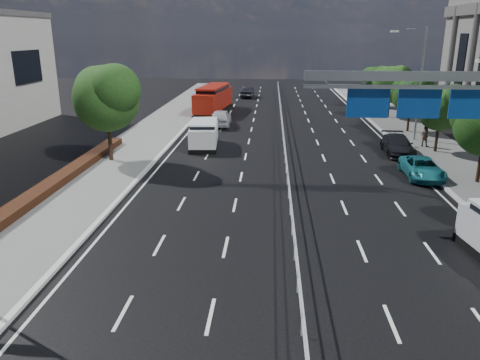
{
  "coord_description": "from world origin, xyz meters",
  "views": [
    {
      "loc": [
        -1.02,
        -12.64,
        8.49
      ],
      "look_at": [
        -2.31,
        6.71,
        2.4
      ],
      "focal_mm": 35.0,
      "sensor_mm": 36.0,
      "label": 1
    }
  ],
  "objects_px": {
    "parked_car_teal": "(422,168)",
    "white_minivan": "(204,134)",
    "pedestrian_b": "(425,136)",
    "parked_car_dark": "(398,145)",
    "near_car_silver": "(221,118)",
    "overhead_gantry": "(437,98)",
    "near_car_dark": "(248,92)",
    "red_bus": "(214,98)"
  },
  "relations": [
    {
      "from": "white_minivan",
      "to": "near_car_dark",
      "type": "distance_m",
      "value": 30.13
    },
    {
      "from": "red_bus",
      "to": "pedestrian_b",
      "type": "distance_m",
      "value": 24.53
    },
    {
      "from": "parked_car_dark",
      "to": "pedestrian_b",
      "type": "xyz_separation_m",
      "value": [
        2.56,
        2.07,
        0.28
      ]
    },
    {
      "from": "parked_car_teal",
      "to": "near_car_silver",
      "type": "bearing_deg",
      "value": 132.38
    },
    {
      "from": "parked_car_teal",
      "to": "parked_car_dark",
      "type": "height_order",
      "value": "parked_car_dark"
    },
    {
      "from": "overhead_gantry",
      "to": "parked_car_dark",
      "type": "height_order",
      "value": "overhead_gantry"
    },
    {
      "from": "near_car_silver",
      "to": "parked_car_dark",
      "type": "distance_m",
      "value": 17.39
    },
    {
      "from": "near_car_dark",
      "to": "pedestrian_b",
      "type": "bearing_deg",
      "value": 120.99
    },
    {
      "from": "overhead_gantry",
      "to": "pedestrian_b",
      "type": "bearing_deg",
      "value": 73.05
    },
    {
      "from": "parked_car_teal",
      "to": "near_car_dark",
      "type": "bearing_deg",
      "value": 109.79
    },
    {
      "from": "near_car_dark",
      "to": "parked_car_teal",
      "type": "relative_size",
      "value": 0.97
    },
    {
      "from": "overhead_gantry",
      "to": "red_bus",
      "type": "bearing_deg",
      "value": 115.56
    },
    {
      "from": "white_minivan",
      "to": "parked_car_teal",
      "type": "xyz_separation_m",
      "value": [
        14.49,
        -7.15,
        -0.41
      ]
    },
    {
      "from": "near_car_dark",
      "to": "parked_car_dark",
      "type": "xyz_separation_m",
      "value": [
        12.64,
        -31.31,
        -0.02
      ]
    },
    {
      "from": "overhead_gantry",
      "to": "near_car_silver",
      "type": "distance_m",
      "value": 25.44
    },
    {
      "from": "overhead_gantry",
      "to": "near_car_silver",
      "type": "xyz_separation_m",
      "value": [
        -12.57,
        21.58,
        -4.81
      ]
    },
    {
      "from": "red_bus",
      "to": "white_minivan",
      "type": "bearing_deg",
      "value": -78.86
    },
    {
      "from": "near_car_dark",
      "to": "pedestrian_b",
      "type": "height_order",
      "value": "pedestrian_b"
    },
    {
      "from": "overhead_gantry",
      "to": "parked_car_dark",
      "type": "xyz_separation_m",
      "value": [
        1.56,
        11.45,
        -4.93
      ]
    },
    {
      "from": "near_car_silver",
      "to": "pedestrian_b",
      "type": "bearing_deg",
      "value": 152.6
    },
    {
      "from": "near_car_dark",
      "to": "parked_car_teal",
      "type": "xyz_separation_m",
      "value": [
        12.64,
        -37.22,
        -0.09
      ]
    },
    {
      "from": "overhead_gantry",
      "to": "parked_car_teal",
      "type": "bearing_deg",
      "value": 74.25
    },
    {
      "from": "near_car_silver",
      "to": "parked_car_teal",
      "type": "xyz_separation_m",
      "value": [
        14.13,
        -16.05,
        -0.18
      ]
    },
    {
      "from": "parked_car_teal",
      "to": "parked_car_dark",
      "type": "distance_m",
      "value": 5.91
    },
    {
      "from": "near_car_silver",
      "to": "red_bus",
      "type": "bearing_deg",
      "value": -80.04
    },
    {
      "from": "near_car_silver",
      "to": "pedestrian_b",
      "type": "xyz_separation_m",
      "value": [
        16.69,
        -8.07,
        0.17
      ]
    },
    {
      "from": "red_bus",
      "to": "parked_car_dark",
      "type": "xyz_separation_m",
      "value": [
        15.8,
        -18.32,
        -0.85
      ]
    },
    {
      "from": "white_minivan",
      "to": "parked_car_dark",
      "type": "distance_m",
      "value": 14.55
    },
    {
      "from": "parked_car_teal",
      "to": "white_minivan",
      "type": "bearing_deg",
      "value": 154.76
    },
    {
      "from": "overhead_gantry",
      "to": "near_car_dark",
      "type": "bearing_deg",
      "value": 104.53
    },
    {
      "from": "near_car_dark",
      "to": "overhead_gantry",
      "type": "bearing_deg",
      "value": 108.05
    },
    {
      "from": "near_car_dark",
      "to": "parked_car_teal",
      "type": "bearing_deg",
      "value": 112.28
    },
    {
      "from": "red_bus",
      "to": "pedestrian_b",
      "type": "xyz_separation_m",
      "value": [
        18.36,
        -16.26,
        -0.58
      ]
    },
    {
      "from": "overhead_gantry",
      "to": "parked_car_dark",
      "type": "relative_size",
      "value": 2.19
    },
    {
      "from": "near_car_silver",
      "to": "parked_car_teal",
      "type": "height_order",
      "value": "near_car_silver"
    },
    {
      "from": "near_car_silver",
      "to": "parked_car_dark",
      "type": "relative_size",
      "value": 0.99
    },
    {
      "from": "near_car_dark",
      "to": "parked_car_teal",
      "type": "distance_m",
      "value": 39.31
    },
    {
      "from": "pedestrian_b",
      "to": "red_bus",
      "type": "bearing_deg",
      "value": -0.28
    },
    {
      "from": "near_car_silver",
      "to": "overhead_gantry",
      "type": "bearing_deg",
      "value": 118.62
    },
    {
      "from": "parked_car_dark",
      "to": "pedestrian_b",
      "type": "height_order",
      "value": "pedestrian_b"
    },
    {
      "from": "pedestrian_b",
      "to": "parked_car_dark",
      "type": "bearing_deg",
      "value": 80.19
    },
    {
      "from": "overhead_gantry",
      "to": "near_car_silver",
      "type": "height_order",
      "value": "overhead_gantry"
    }
  ]
}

